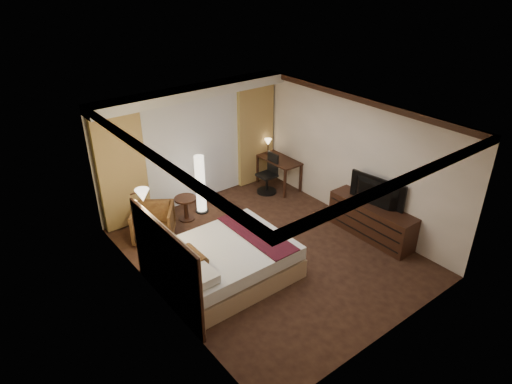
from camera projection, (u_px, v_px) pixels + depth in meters
floor at (269, 252)px, 8.84m from camera, size 4.50×5.50×0.01m
ceiling at (271, 119)px, 7.58m from camera, size 4.50×5.50×0.01m
back_wall at (191, 145)px, 10.13m from camera, size 4.50×0.02×2.70m
left_wall at (156, 232)px, 6.99m from camera, size 0.02×5.50×2.70m
right_wall at (353, 159)px, 9.44m from camera, size 0.02×5.50×2.70m
crown_molding at (271, 122)px, 7.61m from camera, size 4.50×5.50×0.12m
soffit at (193, 92)px, 9.37m from camera, size 4.50×0.50×0.20m
curtain_sheer at (193, 150)px, 10.12m from camera, size 2.48×0.04×2.45m
curtain_left_drape at (122, 171)px, 9.16m from camera, size 1.00×0.14×2.45m
curtain_right_drape at (255, 134)px, 11.00m from camera, size 1.00×0.14×2.45m
wall_sconce at (142, 195)px, 7.48m from camera, size 0.24×0.24×0.24m
bed at (227, 262)px, 8.02m from camera, size 2.24×1.75×0.66m
headboard at (167, 266)px, 7.21m from camera, size 0.12×2.05×1.50m
armchair at (153, 222)px, 9.07m from camera, size 1.05×1.04×0.80m
side_table at (186, 208)px, 9.81m from camera, size 0.47×0.47×0.52m
floor_lamp at (200, 184)px, 9.91m from camera, size 0.29×0.29×1.36m
desk at (279, 173)px, 11.13m from camera, size 0.55×1.14×0.75m
desk_lamp at (268, 147)px, 11.16m from camera, size 0.18×0.18×0.34m
office_chair at (267, 174)px, 10.81m from camera, size 0.47×0.47×0.98m
dresser at (371, 220)px, 9.19m from camera, size 0.50×1.86×0.73m
television at (375, 190)px, 8.85m from camera, size 0.85×1.27×0.15m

